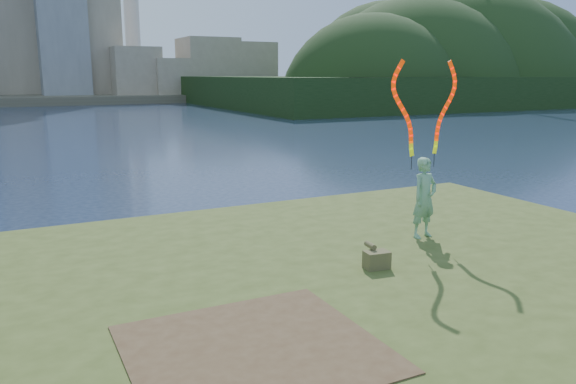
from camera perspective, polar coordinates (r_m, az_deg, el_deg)
ground at (r=11.44m, az=0.44°, el=-10.30°), size 320.00×320.00×0.00m
grassy_knoll at (r=9.49m, az=6.91°, el=-13.01°), size 20.00×18.00×0.80m
dirt_patch at (r=7.62m, az=-3.52°, el=-15.56°), size 3.20×3.00×0.02m
far_shore at (r=104.62m, az=-24.20°, el=8.81°), size 320.00×40.00×1.20m
wooded_hill at (r=94.76m, az=16.49°, el=8.87°), size 78.00×50.00×63.00m
woman_with_ribbons at (r=12.50m, az=13.73°, el=1.74°), size 2.09×0.53×4.13m
canvas_bag at (r=10.57m, az=8.95°, el=-6.71°), size 0.49×0.55×0.43m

